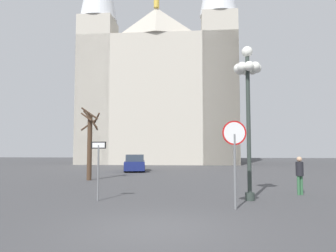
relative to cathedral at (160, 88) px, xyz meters
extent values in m
plane|color=#424244|center=(3.42, -35.05, -10.44)|extent=(120.00, 120.00, 0.00)
cube|color=#BCB5A5|center=(0.01, 1.12, -2.26)|extent=(20.30, 13.52, 16.36)
pyramid|color=#BCB5A5|center=(-0.02, -4.59, 7.67)|extent=(7.09, 2.04, 3.50)
cylinder|color=gold|center=(-0.02, -4.59, 10.32)|extent=(0.70, 0.70, 1.80)
cube|color=#BCB5A5|center=(-7.94, -3.35, -0.94)|extent=(4.42, 4.42, 19.00)
cube|color=#BCB5A5|center=(7.90, -3.43, -0.94)|extent=(4.42, 4.42, 19.00)
cylinder|color=slate|center=(5.79, -32.37, -9.20)|extent=(0.08, 0.08, 2.47)
cylinder|color=red|center=(5.79, -32.37, -7.93)|extent=(0.81, 0.16, 0.81)
cylinder|color=white|center=(5.79, -32.40, -7.93)|extent=(0.71, 0.11, 0.72)
cylinder|color=slate|center=(0.78, -31.07, -9.38)|extent=(0.07, 0.07, 2.12)
cube|color=black|center=(0.78, -31.07, -8.32)|extent=(0.58, 0.04, 0.27)
cube|color=white|center=(0.78, -31.08, -8.32)|extent=(0.49, 0.01, 0.19)
cylinder|color=#2D3833|center=(6.58, -30.56, -7.64)|extent=(0.16, 0.16, 5.61)
cylinder|color=#2D3833|center=(6.58, -30.56, -10.29)|extent=(0.36, 0.36, 0.30)
sphere|color=white|center=(6.58, -30.56, -4.62)|extent=(0.43, 0.43, 0.43)
sphere|color=white|center=(6.94, -30.56, -5.29)|extent=(0.39, 0.39, 0.39)
cylinder|color=#2D3833|center=(6.76, -30.56, -5.29)|extent=(0.05, 0.35, 0.05)
sphere|color=white|center=(6.83, -30.31, -5.29)|extent=(0.39, 0.39, 0.39)
cylinder|color=#2D3833|center=(6.71, -30.44, -5.29)|extent=(0.29, 0.29, 0.05)
sphere|color=white|center=(6.58, -30.21, -5.29)|extent=(0.39, 0.39, 0.39)
cylinder|color=#2D3833|center=(6.58, -30.39, -5.29)|extent=(0.35, 0.05, 0.05)
sphere|color=white|center=(6.33, -30.31, -5.29)|extent=(0.39, 0.39, 0.39)
cylinder|color=#2D3833|center=(6.46, -30.44, -5.29)|extent=(0.29, 0.29, 0.05)
sphere|color=white|center=(6.23, -30.56, -5.29)|extent=(0.39, 0.39, 0.39)
cylinder|color=#2D3833|center=(6.41, -30.56, -5.29)|extent=(0.05, 0.35, 0.05)
sphere|color=white|center=(6.33, -30.81, -5.29)|extent=(0.39, 0.39, 0.39)
cylinder|color=#2D3833|center=(6.46, -30.69, -5.29)|extent=(0.29, 0.29, 0.05)
sphere|color=white|center=(6.58, -30.92, -5.29)|extent=(0.39, 0.39, 0.39)
cylinder|color=#2D3833|center=(6.58, -30.74, -5.29)|extent=(0.35, 0.05, 0.05)
sphere|color=white|center=(6.83, -30.81, -5.29)|extent=(0.39, 0.39, 0.39)
cylinder|color=#2D3833|center=(6.71, -30.69, -5.29)|extent=(0.29, 0.29, 0.05)
cylinder|color=#473323|center=(-2.10, -23.50, -8.39)|extent=(0.30, 0.30, 4.09)
cylinder|color=#473323|center=(-2.33, -23.09, -6.92)|extent=(0.92, 0.59, 0.80)
cylinder|color=#473323|center=(-1.96, -23.89, -6.61)|extent=(0.90, 0.42, 1.13)
cylinder|color=#473323|center=(-1.78, -23.22, -6.54)|extent=(0.68, 0.77, 0.75)
cylinder|color=#473323|center=(-1.87, -23.77, -6.70)|extent=(0.69, 0.60, 1.20)
cylinder|color=#473323|center=(-1.97, -23.98, -6.27)|extent=(1.05, 0.38, 0.78)
cylinder|color=#473323|center=(-2.23, -23.86, -6.47)|extent=(0.81, 0.37, 0.57)
cube|color=navy|center=(-0.64, -15.60, -9.92)|extent=(2.34, 4.32, 0.74)
cube|color=#333D47|center=(-0.67, -15.40, -9.26)|extent=(1.88, 2.51, 0.58)
cylinder|color=black|center=(0.34, -16.86, -10.12)|extent=(0.32, 0.67, 0.64)
cylinder|color=black|center=(-1.17, -17.10, -10.12)|extent=(0.32, 0.67, 0.64)
cylinder|color=black|center=(-0.10, -14.10, -10.12)|extent=(0.32, 0.67, 0.64)
cylinder|color=black|center=(-1.62, -14.35, -10.12)|extent=(0.32, 0.67, 0.64)
cylinder|color=#33663F|center=(8.93, -28.98, -10.03)|extent=(0.12, 0.12, 0.81)
cylinder|color=#33663F|center=(9.08, -28.91, -10.03)|extent=(0.12, 0.12, 0.81)
cylinder|color=black|center=(9.01, -28.94, -9.33)|extent=(0.32, 0.32, 0.61)
sphere|color=tan|center=(9.01, -28.94, -8.91)|extent=(0.22, 0.22, 0.22)
camera|label=1|loc=(4.37, -42.90, -8.45)|focal=33.40mm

